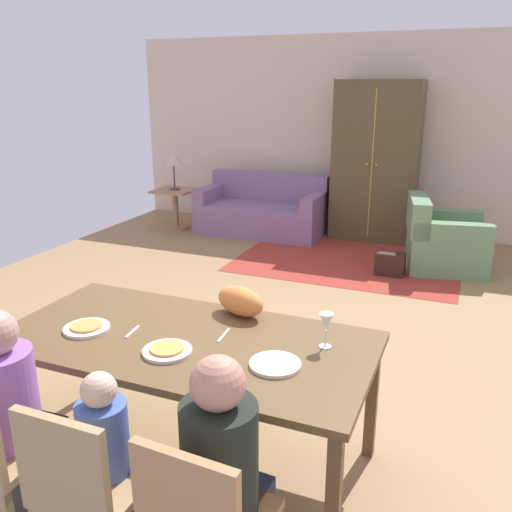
# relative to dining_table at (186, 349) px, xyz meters

# --- Properties ---
(ground_plane) EXTENTS (7.05, 6.73, 0.02)m
(ground_plane) POSITION_rel_dining_table_xyz_m (-0.14, 2.04, -0.71)
(ground_plane) COLOR #95734B
(back_wall) EXTENTS (7.05, 0.10, 2.70)m
(back_wall) POSITION_rel_dining_table_xyz_m (-0.14, 5.45, 0.65)
(back_wall) COLOR beige
(back_wall) RESTS_ON ground_plane
(dining_table) EXTENTS (1.99, 0.97, 0.76)m
(dining_table) POSITION_rel_dining_table_xyz_m (0.00, 0.00, 0.00)
(dining_table) COLOR brown
(dining_table) RESTS_ON ground_plane
(plate_near_man) EXTENTS (0.25, 0.25, 0.02)m
(plate_near_man) POSITION_rel_dining_table_xyz_m (-0.55, -0.12, 0.07)
(plate_near_man) COLOR white
(plate_near_man) RESTS_ON dining_table
(pizza_near_man) EXTENTS (0.17, 0.17, 0.01)m
(pizza_near_man) POSITION_rel_dining_table_xyz_m (-0.55, -0.12, 0.09)
(pizza_near_man) COLOR #D69347
(pizza_near_man) RESTS_ON plate_near_man
(plate_near_child) EXTENTS (0.25, 0.25, 0.02)m
(plate_near_child) POSITION_rel_dining_table_xyz_m (0.00, -0.18, 0.07)
(plate_near_child) COLOR silver
(plate_near_child) RESTS_ON dining_table
(pizza_near_child) EXTENTS (0.17, 0.17, 0.01)m
(pizza_near_child) POSITION_rel_dining_table_xyz_m (0.00, -0.18, 0.09)
(pizza_near_child) COLOR gold
(pizza_near_child) RESTS_ON plate_near_child
(plate_near_woman) EXTENTS (0.25, 0.25, 0.02)m
(plate_near_woman) POSITION_rel_dining_table_xyz_m (0.55, -0.10, 0.07)
(plate_near_woman) COLOR white
(plate_near_woman) RESTS_ON dining_table
(wine_glass) EXTENTS (0.07, 0.07, 0.19)m
(wine_glass) POSITION_rel_dining_table_xyz_m (0.72, 0.18, 0.20)
(wine_glass) COLOR silver
(wine_glass) RESTS_ON dining_table
(fork) EXTENTS (0.03, 0.15, 0.01)m
(fork) POSITION_rel_dining_table_xyz_m (-0.30, -0.05, 0.07)
(fork) COLOR silver
(fork) RESTS_ON dining_table
(knife) EXTENTS (0.03, 0.17, 0.01)m
(knife) POSITION_rel_dining_table_xyz_m (0.18, 0.10, 0.07)
(knife) COLOR silver
(knife) RESTS_ON dining_table
(person_man) EXTENTS (0.30, 0.41, 1.11)m
(person_man) POSITION_rel_dining_table_xyz_m (-0.55, -0.67, -0.18)
(person_man) COLOR #3C3D40
(person_man) RESTS_ON ground_plane
(dining_chair_child) EXTENTS (0.42, 0.42, 0.87)m
(dining_chair_child) POSITION_rel_dining_table_xyz_m (0.00, -0.85, -0.20)
(dining_chair_child) COLOR tan
(dining_chair_child) RESTS_ON ground_plane
(person_child) EXTENTS (0.22, 0.29, 0.92)m
(person_child) POSITION_rel_dining_table_xyz_m (-0.00, -0.68, -0.26)
(person_child) COLOR #2B3D4D
(person_child) RESTS_ON ground_plane
(person_woman) EXTENTS (0.30, 0.41, 1.11)m
(person_woman) POSITION_rel_dining_table_xyz_m (0.55, -0.67, -0.18)
(person_woman) COLOR #2F3450
(person_woman) RESTS_ON ground_plane
(cat) EXTENTS (0.35, 0.25, 0.17)m
(cat) POSITION_rel_dining_table_xyz_m (0.15, 0.39, 0.15)
(cat) COLOR orange
(cat) RESTS_ON dining_table
(area_rug) EXTENTS (2.60, 1.80, 0.01)m
(area_rug) POSITION_rel_dining_table_xyz_m (0.01, 3.87, -0.69)
(area_rug) COLOR #9E3227
(area_rug) RESTS_ON ground_plane
(couch) EXTENTS (1.76, 0.86, 0.82)m
(couch) POSITION_rel_dining_table_xyz_m (-1.44, 4.73, -0.39)
(couch) COLOR gray
(couch) RESTS_ON ground_plane
(armchair) EXTENTS (1.00, 1.00, 0.82)m
(armchair) POSITION_rel_dining_table_xyz_m (1.05, 4.06, -0.38)
(armchair) COLOR #638B60
(armchair) RESTS_ON ground_plane
(armoire) EXTENTS (1.10, 0.59, 2.10)m
(armoire) POSITION_rel_dining_table_xyz_m (0.06, 5.06, 0.35)
(armoire) COLOR brown
(armoire) RESTS_ON ground_plane
(side_table) EXTENTS (0.56, 0.56, 0.58)m
(side_table) POSITION_rel_dining_table_xyz_m (-2.71, 4.47, -0.32)
(side_table) COLOR #A27456
(side_table) RESTS_ON ground_plane
(table_lamp) EXTENTS (0.26, 0.26, 0.54)m
(table_lamp) POSITION_rel_dining_table_xyz_m (-2.71, 4.47, 0.31)
(table_lamp) COLOR #4E373C
(table_lamp) RESTS_ON side_table
(handbag) EXTENTS (0.32, 0.16, 0.26)m
(handbag) POSITION_rel_dining_table_xyz_m (0.55, 3.57, -0.57)
(handbag) COLOR black
(handbag) RESTS_ON ground_plane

